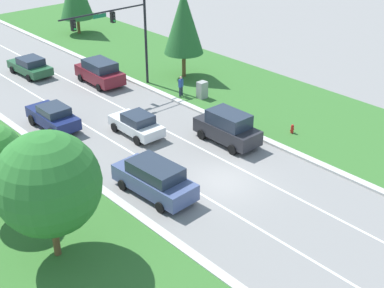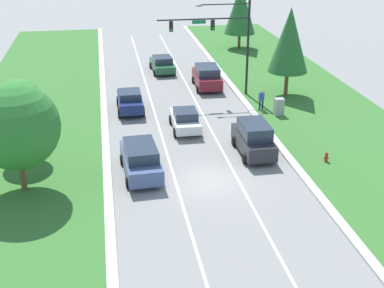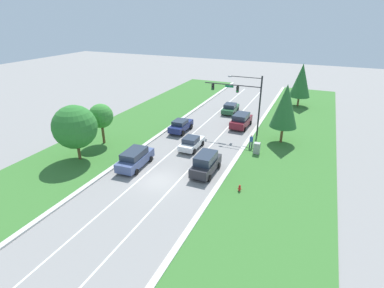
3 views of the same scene
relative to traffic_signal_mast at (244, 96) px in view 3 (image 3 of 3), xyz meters
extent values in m
plane|color=gray|center=(-4.17, -15.05, -5.25)|extent=(160.00, 160.00, 0.00)
cube|color=beige|center=(1.48, -15.05, -5.18)|extent=(0.50, 90.00, 0.15)
cube|color=beige|center=(-9.82, -15.05, -5.18)|extent=(0.50, 90.00, 0.15)
cube|color=#38702D|center=(6.73, -15.05, -5.21)|extent=(10.00, 90.00, 0.08)
cube|color=#38702D|center=(-15.07, -15.05, -5.21)|extent=(10.00, 90.00, 0.08)
cube|color=white|center=(-5.97, -15.05, -5.25)|extent=(0.14, 81.00, 0.01)
cube|color=white|center=(-2.37, -15.05, -5.25)|extent=(0.14, 81.00, 0.01)
cylinder|color=black|center=(2.13, 0.01, -1.31)|extent=(0.20, 0.20, 7.90)
cylinder|color=black|center=(-1.58, 0.01, 1.22)|extent=(7.42, 0.12, 0.12)
cube|color=#147042|center=(-1.95, 0.01, 1.00)|extent=(1.10, 0.04, 0.28)
cylinder|color=black|center=(0.09, 0.01, 2.33)|extent=(4.08, 0.09, 0.09)
ellipsoid|color=gray|center=(-1.95, 0.01, 2.28)|extent=(0.56, 0.28, 0.20)
cube|color=black|center=(-0.84, 0.01, 0.72)|extent=(0.28, 0.32, 0.80)
sphere|color=#2D2D2D|center=(-0.84, -0.16, 0.95)|extent=(0.16, 0.16, 0.16)
sphere|color=#2D2D2D|center=(-0.84, -0.16, 0.72)|extent=(0.16, 0.16, 0.16)
sphere|color=#23D647|center=(-0.84, -0.16, 0.49)|extent=(0.16, 0.16, 0.16)
cube|color=black|center=(-4.18, 0.01, 0.72)|extent=(0.28, 0.32, 0.80)
sphere|color=#2D2D2D|center=(-4.18, -0.16, 0.95)|extent=(0.16, 0.16, 0.16)
sphere|color=#2D2D2D|center=(-4.18, -0.16, 0.72)|extent=(0.16, 0.16, 0.16)
sphere|color=#23D647|center=(-4.18, -0.16, 0.49)|extent=(0.16, 0.16, 0.16)
cube|color=#235633|center=(-4.03, 8.38, -4.63)|extent=(2.08, 4.61, 0.65)
cube|color=#283342|center=(-4.02, 8.11, -4.01)|extent=(1.79, 2.11, 0.59)
cylinder|color=black|center=(-3.16, 9.82, -4.95)|extent=(0.26, 0.61, 0.60)
cylinder|color=black|center=(-5.02, 9.75, -4.95)|extent=(0.26, 0.61, 0.60)
cylinder|color=black|center=(-3.04, 7.02, -4.95)|extent=(0.26, 0.61, 0.60)
cylinder|color=black|center=(-4.90, 6.94, -4.95)|extent=(0.26, 0.61, 0.60)
cube|color=#28282D|center=(-0.53, -11.79, -4.45)|extent=(1.86, 4.53, 0.94)
cube|color=#283342|center=(-0.53, -11.90, -3.55)|extent=(1.67, 2.72, 0.87)
cylinder|color=black|center=(0.38, -10.39, -4.93)|extent=(0.24, 0.65, 0.65)
cylinder|color=black|center=(-1.43, -10.38, -4.93)|extent=(0.24, 0.65, 0.65)
cylinder|color=black|center=(0.37, -13.19, -4.93)|extent=(0.24, 0.65, 0.65)
cylinder|color=black|center=(-1.44, -13.18, -4.93)|extent=(0.24, 0.65, 0.65)
cube|color=navy|center=(-7.79, -2.39, -4.49)|extent=(1.82, 4.45, 0.77)
cube|color=#283342|center=(-7.79, -2.65, -3.84)|extent=(1.63, 2.00, 0.53)
cylinder|color=black|center=(-6.90, -1.02, -4.88)|extent=(0.24, 0.76, 0.76)
cylinder|color=black|center=(-8.66, -1.01, -4.88)|extent=(0.24, 0.76, 0.76)
cylinder|color=black|center=(-6.91, -3.77, -4.88)|extent=(0.24, 0.76, 0.76)
cylinder|color=black|center=(-8.68, -3.76, -4.88)|extent=(0.24, 0.76, 0.76)
cube|color=white|center=(-4.19, -6.96, -4.61)|extent=(1.79, 4.14, 0.64)
cube|color=#283342|center=(-4.19, -7.20, -4.00)|extent=(1.59, 1.87, 0.58)
cylinder|color=black|center=(-3.32, -5.69, -4.93)|extent=(0.25, 0.64, 0.64)
cylinder|color=black|center=(-5.03, -5.67, -4.93)|extent=(0.25, 0.64, 0.64)
cylinder|color=black|center=(-3.35, -8.24, -4.93)|extent=(0.25, 0.64, 0.64)
cylinder|color=black|center=(-5.06, -8.23, -4.93)|extent=(0.25, 0.64, 0.64)
cube|color=maroon|center=(-0.74, 2.62, -4.49)|extent=(2.20, 4.74, 0.93)
cube|color=#283342|center=(-0.74, 2.51, -3.66)|extent=(1.94, 2.87, 0.71)
cylinder|color=black|center=(0.31, 4.04, -4.95)|extent=(0.26, 0.61, 0.60)
cylinder|color=black|center=(-1.69, 4.10, -4.95)|extent=(0.26, 0.61, 0.60)
cylinder|color=black|center=(0.22, 1.14, -4.95)|extent=(0.26, 0.61, 0.60)
cylinder|color=black|center=(-1.79, 1.21, -4.95)|extent=(0.26, 0.61, 0.60)
cube|color=#475684|center=(-7.83, -13.47, -4.50)|extent=(2.23, 5.10, 0.90)
cube|color=#283342|center=(-7.82, -13.59, -3.70)|extent=(1.92, 3.09, 0.69)
cylinder|color=black|center=(-6.96, -11.87, -4.95)|extent=(0.27, 0.63, 0.61)
cylinder|color=black|center=(-8.87, -11.97, -4.95)|extent=(0.27, 0.63, 0.61)
cylinder|color=black|center=(-6.79, -14.96, -4.95)|extent=(0.27, 0.63, 0.61)
cylinder|color=black|center=(-8.69, -15.07, -4.95)|extent=(0.27, 0.63, 0.61)
cube|color=#9E9E99|center=(3.24, -5.39, -4.57)|extent=(0.70, 0.60, 1.38)
cylinder|color=#232842|center=(2.14, -4.07, -4.83)|extent=(0.14, 0.14, 0.84)
cylinder|color=#232842|center=(2.39, -4.00, -4.83)|extent=(0.14, 0.14, 0.84)
cube|color=#2D4C99|center=(2.27, -4.04, -4.11)|extent=(0.42, 0.31, 0.60)
sphere|color=tan|center=(2.27, -4.04, -3.67)|extent=(0.22, 0.22, 0.22)
cylinder|color=red|center=(3.55, -13.86, -4.98)|extent=(0.20, 0.20, 0.55)
sphere|color=red|center=(3.55, -13.86, -4.64)|extent=(0.18, 0.18, 0.18)
cylinder|color=red|center=(3.43, -13.86, -4.95)|extent=(0.10, 0.09, 0.09)
cylinder|color=red|center=(3.67, -13.86, -4.95)|extent=(0.10, 0.09, 0.09)
cylinder|color=brown|center=(5.33, -0.89, -4.18)|extent=(0.32, 0.32, 2.15)
cone|color=#28662D|center=(5.33, -0.89, -0.49)|extent=(3.27, 3.27, 5.23)
cylinder|color=brown|center=(-14.79, -9.90, -4.01)|extent=(0.32, 0.32, 2.49)
sphere|color=#388433|center=(-14.79, -9.90, -1.67)|extent=(2.92, 2.92, 2.92)
cylinder|color=brown|center=(5.67, 16.43, -4.38)|extent=(0.32, 0.32, 1.75)
cone|color=#28662D|center=(5.67, 16.43, -0.75)|extent=(3.45, 3.45, 5.52)
cylinder|color=brown|center=(-14.37, -14.59, -4.20)|extent=(0.32, 0.32, 2.11)
sphere|color=#2D752D|center=(-14.37, -14.59, -1.40)|extent=(4.67, 4.67, 4.67)
camera|label=1|loc=(-22.79, -33.14, 10.66)|focal=50.00mm
camera|label=2|loc=(-9.57, -41.91, 8.92)|focal=50.00mm
camera|label=3|loc=(8.82, -36.85, 9.74)|focal=28.00mm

